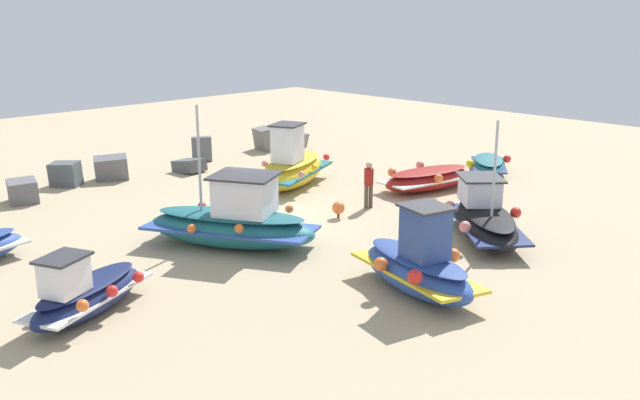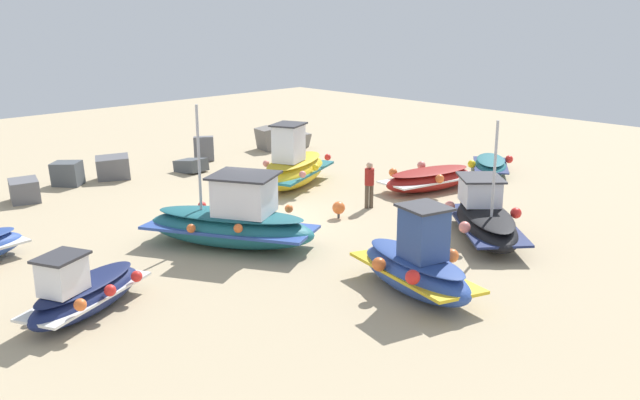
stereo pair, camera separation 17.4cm
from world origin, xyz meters
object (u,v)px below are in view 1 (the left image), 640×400
(fishing_boat_7, at_px, (418,266))
(person_walking, at_px, (369,182))
(fishing_boat_1, at_px, (233,222))
(fishing_boat_2, at_px, (485,218))
(fishing_boat_0, at_px, (292,167))
(fishing_boat_3, at_px, (429,178))
(fishing_boat_5, at_px, (85,293))
(fishing_boat_6, at_px, (489,165))
(mooring_buoy_0, at_px, (338,208))

(fishing_boat_7, relative_size, person_walking, 2.47)
(fishing_boat_1, height_order, fishing_boat_2, fishing_boat_1)
(fishing_boat_0, relative_size, fishing_boat_3, 1.10)
(fishing_boat_1, distance_m, fishing_boat_3, 9.12)
(fishing_boat_5, height_order, fishing_boat_7, fishing_boat_7)
(fishing_boat_5, height_order, fishing_boat_6, fishing_boat_5)
(fishing_boat_0, relative_size, fishing_boat_2, 1.09)
(mooring_buoy_0, bearing_deg, fishing_boat_1, 176.99)
(fishing_boat_2, height_order, fishing_boat_6, fishing_boat_2)
(fishing_boat_0, height_order, fishing_boat_2, fishing_boat_2)
(fishing_boat_3, relative_size, mooring_buoy_0, 7.55)
(fishing_boat_5, bearing_deg, fishing_boat_6, 159.92)
(fishing_boat_3, bearing_deg, fishing_boat_7, -133.93)
(fishing_boat_6, bearing_deg, fishing_boat_2, -3.40)
(fishing_boat_3, relative_size, person_walking, 2.63)
(fishing_boat_1, bearing_deg, fishing_boat_0, 94.78)
(fishing_boat_7, distance_m, person_walking, 7.33)
(fishing_boat_0, bearing_deg, fishing_boat_3, 106.12)
(fishing_boat_6, distance_m, mooring_buoy_0, 9.06)
(fishing_boat_1, xyz_separation_m, fishing_boat_7, (1.03, -5.77, -0.04))
(fishing_boat_0, height_order, fishing_boat_1, fishing_boat_1)
(fishing_boat_7, relative_size, mooring_buoy_0, 7.08)
(fishing_boat_2, bearing_deg, fishing_boat_5, 116.35)
(fishing_boat_2, bearing_deg, fishing_boat_3, 6.49)
(person_walking, bearing_deg, fishing_boat_7, 172.05)
(fishing_boat_2, relative_size, fishing_boat_7, 1.07)
(fishing_boat_2, height_order, fishing_boat_5, fishing_boat_2)
(fishing_boat_6, height_order, fishing_boat_7, fishing_boat_7)
(fishing_boat_1, height_order, person_walking, fishing_boat_1)
(fishing_boat_3, bearing_deg, fishing_boat_2, -115.43)
(fishing_boat_2, relative_size, fishing_boat_3, 1.01)
(fishing_boat_2, bearing_deg, mooring_buoy_0, 63.92)
(fishing_boat_1, bearing_deg, fishing_boat_7, -18.61)
(fishing_boat_0, xyz_separation_m, mooring_buoy_0, (-1.76, -4.10, -0.40))
(fishing_boat_2, bearing_deg, fishing_boat_0, 42.41)
(fishing_boat_6, bearing_deg, person_walking, -34.74)
(fishing_boat_1, distance_m, fishing_boat_6, 13.17)
(fishing_boat_2, height_order, mooring_buoy_0, fishing_boat_2)
(fishing_boat_5, bearing_deg, fishing_boat_7, 120.66)
(fishing_boat_6, distance_m, person_walking, 7.50)
(fishing_boat_7, bearing_deg, fishing_boat_6, 129.23)
(fishing_boat_0, height_order, fishing_boat_6, fishing_boat_0)
(person_walking, bearing_deg, fishing_boat_6, -58.60)
(fishing_boat_7, bearing_deg, fishing_boat_3, 139.39)
(fishing_boat_2, height_order, fishing_boat_7, fishing_boat_2)
(fishing_boat_6, height_order, mooring_buoy_0, fishing_boat_6)
(fishing_boat_3, bearing_deg, fishing_boat_5, -164.05)
(fishing_boat_1, distance_m, fishing_boat_2, 7.40)
(fishing_boat_2, distance_m, fishing_boat_5, 11.45)
(fishing_boat_7, bearing_deg, fishing_boat_5, -111.21)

